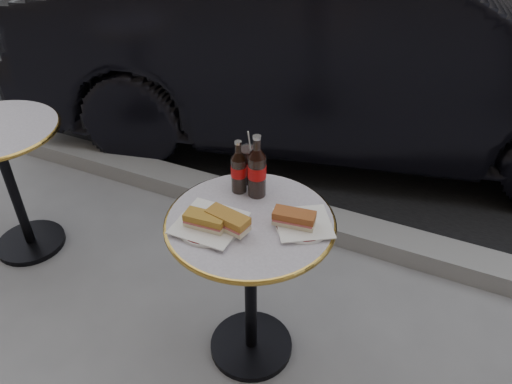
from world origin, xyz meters
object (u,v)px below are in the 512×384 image
at_px(plate_left, 210,225).
at_px(plate_right, 303,225).
at_px(cola_glass, 248,165).
at_px(cola_bottle_right, 257,166).
at_px(cola_bottle_left, 239,167).
at_px(parked_car, 351,41).
at_px(bistro_table, 251,290).

height_order(plate_left, plate_right, plate_left).
height_order(plate_left, cola_glass, cola_glass).
bearing_deg(cola_bottle_right, cola_bottle_left, -175.83).
distance_m(cola_bottle_left, parked_car, 1.87).
bearing_deg(cola_bottle_right, bistro_table, -74.13).
bearing_deg(plate_right, plate_left, -154.82).
bearing_deg(bistro_table, cola_bottle_right, 105.87).
bearing_deg(plate_left, cola_bottle_left, 90.46).
relative_size(bistro_table, cola_bottle_right, 2.86).
bearing_deg(plate_left, cola_bottle_right, 73.69).
height_order(plate_right, cola_bottle_left, cola_bottle_left).
bearing_deg(plate_left, plate_right, 25.18).
distance_m(cola_bottle_right, cola_glass, 0.11).
relative_size(cola_bottle_left, cola_bottle_right, 0.86).
distance_m(plate_left, parked_car, 2.10).
xyz_separation_m(bistro_table, plate_right, (0.19, 0.05, 0.37)).
relative_size(bistro_table, plate_left, 3.12).
xyz_separation_m(bistro_table, parked_car, (-0.21, 2.00, 0.36)).
relative_size(cola_bottle_left, cola_glass, 1.46).
bearing_deg(cola_bottle_left, plate_right, -17.80).
xyz_separation_m(cola_glass, parked_car, (-0.10, 1.78, -0.08)).
distance_m(plate_right, parked_car, 2.00).
xyz_separation_m(bistro_table, plate_left, (-0.11, -0.10, 0.37)).
relative_size(plate_right, parked_car, 0.05).
height_order(plate_right, cola_bottle_right, cola_bottle_right).
distance_m(bistro_table, cola_bottle_left, 0.51).
bearing_deg(bistro_table, plate_left, -139.91).
xyz_separation_m(plate_left, cola_bottle_right, (0.07, 0.24, 0.12)).
distance_m(plate_right, cola_glass, 0.35).
bearing_deg(plate_right, cola_bottle_right, 155.91).
height_order(cola_bottle_left, cola_glass, cola_bottle_left).
distance_m(plate_right, cola_bottle_left, 0.33).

